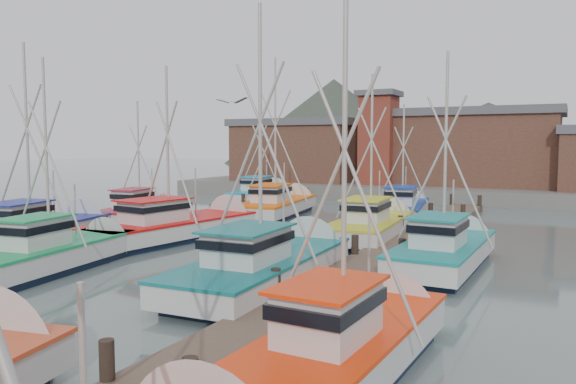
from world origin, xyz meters
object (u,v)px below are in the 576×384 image
at_px(boat_4, 62,252).
at_px(boat_8, 181,226).
at_px(boat_12, 279,205).
at_px(lookout_tower, 379,137).

xyz_separation_m(boat_4, boat_8, (-0.05, 7.73, 0.00)).
distance_m(boat_8, boat_12, 11.06).
relative_size(boat_4, boat_12, 0.76).
relative_size(lookout_tower, boat_12, 0.73).
relative_size(lookout_tower, boat_8, 0.79).
height_order(lookout_tower, boat_8, lookout_tower).
distance_m(lookout_tower, boat_12, 16.34).
distance_m(lookout_tower, boat_8, 27.04).
height_order(boat_8, boat_12, boat_12).
xyz_separation_m(boat_4, boat_12, (-0.05, 18.79, 0.01)).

